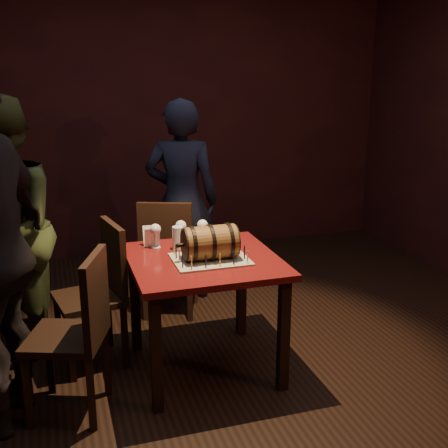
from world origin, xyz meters
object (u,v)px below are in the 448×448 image
object	(u,v)px
person_back	(182,200)
person_left_rear	(4,232)
barrel_cake	(210,242)
chair_back	(168,252)
wine_glass_right	(203,226)
chair_left_rear	(100,286)
wine_glass_mid	(181,227)
wine_glass_left	(155,230)
chair_left_front	(79,326)
pint_of_ale	(178,239)
pub_table	(204,275)

from	to	relation	value
person_back	person_left_rear	xyz separation A→B (m)	(-1.32, -0.66, 0.04)
barrel_cake	chair_back	world-z (taller)	barrel_cake
wine_glass_right	chair_left_rear	world-z (taller)	chair_left_rear
wine_glass_right	person_left_rear	xyz separation A→B (m)	(-1.24, 0.28, -0.01)
wine_glass_mid	person_back	distance (m)	0.95
chair_back	person_back	world-z (taller)	person_back
wine_glass_right	person_back	distance (m)	0.95
barrel_cake	chair_left_rear	xyz separation A→B (m)	(-0.63, 0.35, -0.34)
wine_glass_left	chair_left_front	distance (m)	0.83
wine_glass_left	pint_of_ale	world-z (taller)	wine_glass_left
wine_glass_left	chair_left_front	size ratio (longest dim) A/B	0.17
wine_glass_left	chair_back	size ratio (longest dim) A/B	0.17
wine_glass_left	chair_back	xyz separation A→B (m)	(0.19, 0.56, -0.35)
pub_table	wine_glass_mid	xyz separation A→B (m)	(-0.07, 0.31, 0.23)
wine_glass_left	person_back	xyz separation A→B (m)	(0.40, 0.95, -0.05)
chair_left_front	wine_glass_left	bearing A→B (deg)	45.20
pub_table	chair_back	xyz separation A→B (m)	(-0.05, 0.84, -0.12)
wine_glass_right	chair_left_rear	bearing A→B (deg)	179.11
pint_of_ale	chair_left_front	distance (m)	0.86
barrel_cake	chair_left_front	bearing A→B (deg)	-166.09
chair_left_front	person_left_rear	world-z (taller)	person_left_rear
barrel_cake	person_left_rear	world-z (taller)	person_left_rear
pub_table	barrel_cake	distance (m)	0.23
wine_glass_left	pub_table	bearing A→B (deg)	-49.36
chair_left_rear	wine_glass_mid	bearing A→B (deg)	1.41
wine_glass_left	pint_of_ale	bearing A→B (deg)	-29.01
barrel_cake	person_back	size ratio (longest dim) A/B	0.23
wine_glass_left	wine_glass_right	size ratio (longest dim) A/B	1.00
wine_glass_left	wine_glass_right	distance (m)	0.31
wine_glass_right	wine_glass_left	bearing A→B (deg)	-178.76
wine_glass_right	pint_of_ale	size ratio (longest dim) A/B	1.07
wine_glass_mid	person_back	size ratio (longest dim) A/B	0.10
chair_back	chair_left_front	size ratio (longest dim) A/B	1.00
chair_left_rear	barrel_cake	bearing A→B (deg)	-29.15
person_back	barrel_cake	bearing A→B (deg)	106.07
pint_of_ale	wine_glass_right	bearing A→B (deg)	23.15
person_back	chair_left_rear	bearing A→B (deg)	72.49
pub_table	person_left_rear	xyz separation A→B (m)	(-1.17, 0.57, 0.22)
chair_left_rear	person_back	size ratio (longest dim) A/B	0.57
wine_glass_right	person_back	size ratio (longest dim) A/B	0.10
pub_table	person_left_rear	bearing A→B (deg)	154.12
wine_glass_right	pint_of_ale	xyz separation A→B (m)	(-0.18, -0.08, -0.05)
pub_table	chair_back	world-z (taller)	chair_back
pub_table	chair_back	size ratio (longest dim) A/B	0.97
barrel_cake	wine_glass_left	world-z (taller)	barrel_cake
pint_of_ale	chair_back	world-z (taller)	chair_back
person_back	person_left_rear	distance (m)	1.48
wine_glass_left	chair_left_front	bearing A→B (deg)	-134.80
wine_glass_right	person_back	xyz separation A→B (m)	(0.08, 0.94, -0.05)
chair_back	chair_left_rear	world-z (taller)	same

